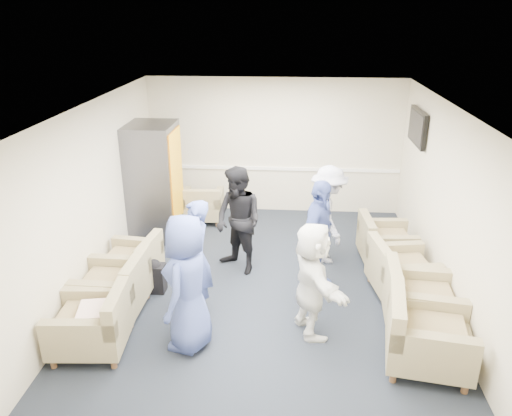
# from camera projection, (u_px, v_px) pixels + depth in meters

# --- Properties ---
(floor) EXTENTS (6.00, 6.00, 0.00)m
(floor) POSITION_uv_depth(u_px,v_px,m) (266.00, 283.00, 7.63)
(floor) COLOR black
(floor) RESTS_ON ground
(ceiling) EXTENTS (6.00, 6.00, 0.00)m
(ceiling) POSITION_uv_depth(u_px,v_px,m) (267.00, 106.00, 6.63)
(ceiling) COLOR silver
(ceiling) RESTS_ON back_wall
(back_wall) EXTENTS (5.00, 0.02, 2.70)m
(back_wall) POSITION_uv_depth(u_px,v_px,m) (275.00, 147.00, 9.90)
(back_wall) COLOR beige
(back_wall) RESTS_ON floor
(front_wall) EXTENTS (5.00, 0.02, 2.70)m
(front_wall) POSITION_uv_depth(u_px,v_px,m) (248.00, 323.00, 4.35)
(front_wall) COLOR beige
(front_wall) RESTS_ON floor
(left_wall) EXTENTS (0.02, 6.00, 2.70)m
(left_wall) POSITION_uv_depth(u_px,v_px,m) (96.00, 196.00, 7.30)
(left_wall) COLOR beige
(left_wall) RESTS_ON floor
(right_wall) EXTENTS (0.02, 6.00, 2.70)m
(right_wall) POSITION_uv_depth(u_px,v_px,m) (445.00, 205.00, 6.96)
(right_wall) COLOR beige
(right_wall) RESTS_ON floor
(chair_rail) EXTENTS (4.98, 0.04, 0.06)m
(chair_rail) POSITION_uv_depth(u_px,v_px,m) (274.00, 169.00, 10.05)
(chair_rail) COLOR white
(chair_rail) RESTS_ON back_wall
(tv) EXTENTS (0.10, 1.00, 0.58)m
(tv) POSITION_uv_depth(u_px,v_px,m) (418.00, 127.00, 8.37)
(tv) COLOR black
(tv) RESTS_ON right_wall
(armchair_left_near) EXTENTS (0.93, 0.93, 0.69)m
(armchair_left_near) POSITION_uv_depth(u_px,v_px,m) (95.00, 325.00, 6.03)
(armchair_left_near) COLOR #887B57
(armchair_left_near) RESTS_ON floor
(armchair_left_mid) EXTENTS (0.90, 0.90, 0.71)m
(armchair_left_mid) POSITION_uv_depth(u_px,v_px,m) (116.00, 288.00, 6.80)
(armchair_left_mid) COLOR #887B57
(armchair_left_mid) RESTS_ON floor
(armchair_left_far) EXTENTS (0.90, 0.90, 0.65)m
(armchair_left_far) POSITION_uv_depth(u_px,v_px,m) (133.00, 264.00, 7.49)
(armchair_left_far) COLOR #887B57
(armchair_left_far) RESTS_ON floor
(armchair_right_near) EXTENTS (1.07, 1.07, 0.75)m
(armchair_right_near) POSITION_uv_depth(u_px,v_px,m) (423.00, 337.00, 5.75)
(armchair_right_near) COLOR #887B57
(armchair_right_near) RESTS_ON floor
(armchair_right_midnear) EXTENTS (0.97, 0.97, 0.73)m
(armchair_right_midnear) POSITION_uv_depth(u_px,v_px,m) (416.00, 303.00, 6.44)
(armchair_right_midnear) COLOR #887B57
(armchair_right_midnear) RESTS_ON floor
(armchair_right_midfar) EXTENTS (0.99, 0.99, 0.69)m
(armchair_right_midfar) POSITION_uv_depth(u_px,v_px,m) (398.00, 272.00, 7.25)
(armchair_right_midfar) COLOR #887B57
(armchair_right_midfar) RESTS_ON floor
(armchair_right_far) EXTENTS (0.89, 0.89, 0.66)m
(armchair_right_far) POSITION_uv_depth(u_px,v_px,m) (383.00, 243.00, 8.16)
(armchair_right_far) COLOR #887B57
(armchair_right_far) RESTS_ON floor
(armchair_corner) EXTENTS (0.82, 0.82, 0.63)m
(armchair_corner) POSITION_uv_depth(u_px,v_px,m) (202.00, 206.00, 9.73)
(armchair_corner) COLOR #887B57
(armchair_corner) RESTS_ON floor
(vending_machine) EXTENTS (0.84, 0.98, 2.07)m
(vending_machine) POSITION_uv_depth(u_px,v_px,m) (154.00, 181.00, 8.89)
(vending_machine) COLOR #52525A
(vending_machine) RESTS_ON floor
(backpack) EXTENTS (0.31, 0.23, 0.52)m
(backpack) POSITION_uv_depth(u_px,v_px,m) (155.00, 275.00, 7.30)
(backpack) COLOR black
(backpack) RESTS_ON floor
(pillow) EXTENTS (0.40, 0.48, 0.12)m
(pillow) POSITION_uv_depth(u_px,v_px,m) (92.00, 312.00, 5.96)
(pillow) COLOR white
(pillow) RESTS_ON armchair_left_near
(person_front_left) EXTENTS (0.71, 0.94, 1.73)m
(person_front_left) POSITION_uv_depth(u_px,v_px,m) (187.00, 283.00, 5.92)
(person_front_left) COLOR #405099
(person_front_left) RESTS_ON floor
(person_mid_left) EXTENTS (0.54, 0.68, 1.64)m
(person_mid_left) POSITION_uv_depth(u_px,v_px,m) (197.00, 259.00, 6.58)
(person_mid_left) COLOR #405099
(person_mid_left) RESTS_ON floor
(person_back_left) EXTENTS (1.05, 1.03, 1.70)m
(person_back_left) POSITION_uv_depth(u_px,v_px,m) (238.00, 221.00, 7.70)
(person_back_left) COLOR black
(person_back_left) RESTS_ON floor
(person_back_right) EXTENTS (0.80, 1.15, 1.62)m
(person_back_right) POSITION_uv_depth(u_px,v_px,m) (328.00, 215.00, 8.03)
(person_back_right) COLOR silver
(person_back_right) RESTS_ON floor
(person_mid_right) EXTENTS (0.77, 1.08, 1.70)m
(person_mid_right) POSITION_uv_depth(u_px,v_px,m) (318.00, 237.00, 7.15)
(person_mid_right) COLOR #405099
(person_mid_right) RESTS_ON floor
(person_front_right) EXTENTS (0.86, 1.48, 1.52)m
(person_front_right) POSITION_uv_depth(u_px,v_px,m) (312.00, 280.00, 6.20)
(person_front_right) COLOR white
(person_front_right) RESTS_ON floor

